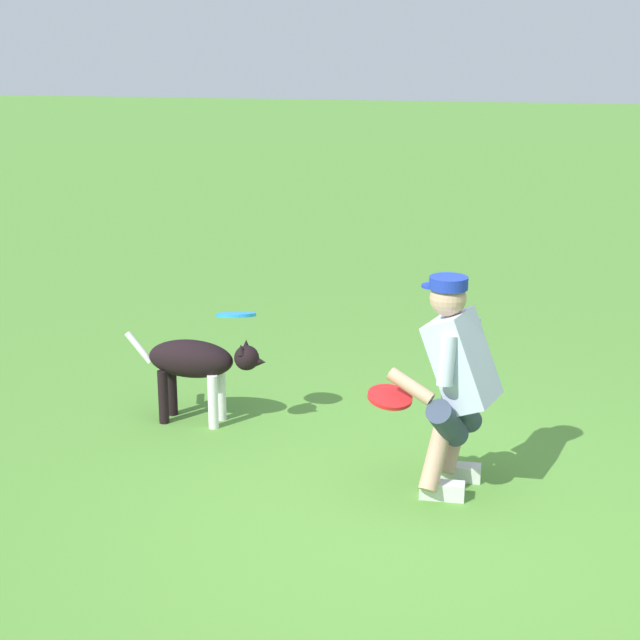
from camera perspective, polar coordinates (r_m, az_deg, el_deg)
name	(u,v)px	position (r m, az deg, el deg)	size (l,w,h in m)	color
ground_plane	(403,519)	(5.80, 4.66, -11.11)	(60.00, 60.00, 0.00)	#538C35
person	(455,379)	(5.90, 7.61, -3.29)	(0.67, 0.66, 1.29)	silver
dog	(198,363)	(6.98, -6.88, -2.44)	(1.02, 0.30, 0.62)	black
frisbee_flying	(236,315)	(6.78, -4.74, 0.30)	(0.27, 0.27, 0.02)	#248FEB
frisbee_held	(390,397)	(5.83, 3.95, -4.35)	(0.26, 0.26, 0.02)	red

